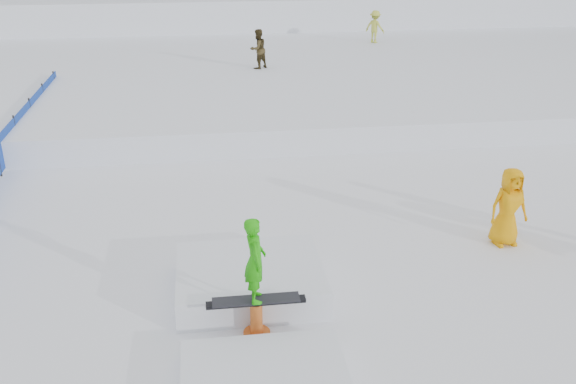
{
  "coord_description": "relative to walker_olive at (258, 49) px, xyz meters",
  "views": [
    {
      "loc": [
        -1.14,
        -9.96,
        6.31
      ],
      "look_at": [
        0.5,
        2.0,
        1.1
      ],
      "focal_mm": 40.0,
      "sensor_mm": 36.0,
      "label": 1
    }
  ],
  "objects": [
    {
      "name": "snow_midrise",
      "position": [
        -1.11,
        0.99,
        -1.16
      ],
      "size": [
        50.0,
        18.0,
        0.8
      ],
      "primitive_type": "cube",
      "color": "white",
      "rests_on": "ground"
    },
    {
      "name": "spectator_yellow",
      "position": [
        3.85,
        -13.77,
        -0.72
      ],
      "size": [
        0.86,
        0.6,
        1.67
      ],
      "primitive_type": "imported",
      "rotation": [
        0.0,
        0.0,
        0.08
      ],
      "color": "#EF9905",
      "rests_on": "ground"
    },
    {
      "name": "walker_ygreen",
      "position": [
        5.94,
        4.78,
        -0.02
      ],
      "size": [
        1.07,
        1.06,
        1.48
      ],
      "primitive_type": "imported",
      "rotation": [
        0.0,
        0.0,
        2.39
      ],
      "color": "#C1CA40",
      "rests_on": "snow_midrise"
    },
    {
      "name": "walker_olive",
      "position": [
        0.0,
        0.0,
        0.0
      ],
      "size": [
        0.93,
        0.9,
        1.51
      ],
      "primitive_type": "imported",
      "rotation": [
        0.0,
        0.0,
        3.77
      ],
      "color": "#382D15",
      "rests_on": "snow_midrise"
    },
    {
      "name": "jib_rail_feature",
      "position": [
        -1.57,
        -15.69,
        -1.25
      ],
      "size": [
        2.6,
        4.4,
        2.11
      ],
      "color": "white",
      "rests_on": "ground"
    },
    {
      "name": "ground",
      "position": [
        -1.11,
        -15.01,
        -1.56
      ],
      "size": [
        120.0,
        120.0,
        0.0
      ],
      "primitive_type": "plane",
      "color": "white"
    },
    {
      "name": "snow_berm",
      "position": [
        -1.11,
        14.99,
        -0.36
      ],
      "size": [
        60.0,
        14.0,
        2.4
      ],
      "primitive_type": "cube",
      "color": "white",
      "rests_on": "ground"
    }
  ]
}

